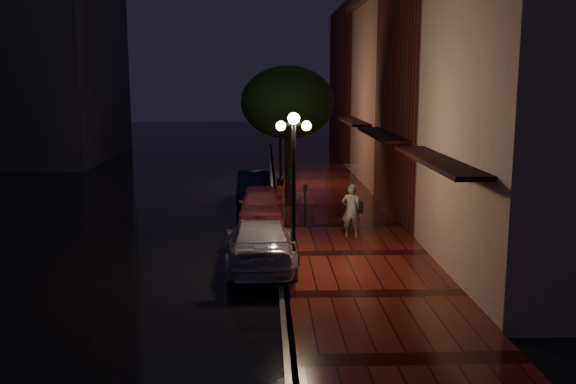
% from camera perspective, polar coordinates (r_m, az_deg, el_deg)
% --- Properties ---
extents(ground, '(120.00, 120.00, 0.00)m').
position_cam_1_polar(ground, '(23.16, -0.95, -3.37)').
color(ground, black).
rests_on(ground, ground).
extents(sidewalk, '(4.50, 60.00, 0.15)m').
position_cam_1_polar(sidewalk, '(23.30, 4.60, -3.14)').
color(sidewalk, '#470F0C').
rests_on(sidewalk, ground).
extents(curb, '(0.25, 60.00, 0.15)m').
position_cam_1_polar(curb, '(23.14, -0.95, -3.19)').
color(curb, '#595451').
rests_on(curb, ground).
extents(storefront_near, '(5.00, 8.00, 8.50)m').
position_cam_1_polar(storefront_near, '(18.17, 22.23, 5.77)').
color(storefront_near, gray).
rests_on(storefront_near, ground).
extents(storefront_mid, '(5.00, 8.00, 11.00)m').
position_cam_1_polar(storefront_mid, '(25.64, 15.01, 9.99)').
color(storefront_mid, '#511914').
rests_on(storefront_mid, ground).
extents(storefront_far, '(5.00, 8.00, 9.00)m').
position_cam_1_polar(storefront_far, '(33.38, 10.88, 8.35)').
color(storefront_far, '#8C5951').
rests_on(storefront_far, ground).
extents(storefront_extra, '(5.00, 12.00, 10.00)m').
position_cam_1_polar(storefront_extra, '(43.18, 7.90, 9.43)').
color(storefront_extra, '#511914').
rests_on(storefront_extra, ground).
extents(streetlamp_near, '(0.96, 0.36, 4.31)m').
position_cam_1_polar(streetlamp_near, '(17.76, 0.51, 1.07)').
color(streetlamp_near, black).
rests_on(streetlamp_near, sidewalk).
extents(streetlamp_far, '(0.96, 0.36, 4.31)m').
position_cam_1_polar(streetlamp_far, '(31.66, -0.68, 5.00)').
color(streetlamp_far, black).
rests_on(streetlamp_far, sidewalk).
extents(street_tree, '(4.16, 4.16, 5.80)m').
position_cam_1_polar(street_tree, '(28.56, 0.00, 7.77)').
color(street_tree, black).
rests_on(street_tree, sidewalk).
extents(pink_car, '(1.65, 4.09, 1.39)m').
position_cam_1_polar(pink_car, '(24.15, -2.43, -1.14)').
color(pink_car, '#D55763').
rests_on(pink_car, ground).
extents(navy_car, '(1.46, 4.10, 1.35)m').
position_cam_1_polar(navy_car, '(28.48, -3.02, 0.52)').
color(navy_car, black).
rests_on(navy_car, ground).
extents(silver_car, '(2.11, 4.86, 1.39)m').
position_cam_1_polar(silver_car, '(18.49, -2.51, -4.61)').
color(silver_car, '#A9A9B1').
rests_on(silver_car, ground).
extents(woman_with_umbrella, '(1.04, 1.06, 2.51)m').
position_cam_1_polar(woman_with_umbrella, '(21.32, 5.69, 0.36)').
color(woman_with_umbrella, white).
rests_on(woman_with_umbrella, sidewalk).
extents(parking_meter, '(0.14, 0.11, 1.48)m').
position_cam_1_polar(parking_meter, '(23.06, 1.53, -0.77)').
color(parking_meter, black).
rests_on(parking_meter, sidewalk).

